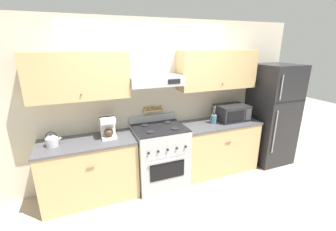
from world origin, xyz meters
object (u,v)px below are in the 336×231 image
object	(u,v)px
utensil_crock	(213,119)
coffee_maker	(108,127)
refrigerator	(272,114)
tea_kettle	(52,140)
stove_range	(160,155)
microwave	(232,113)

from	to	relation	value
utensil_crock	coffee_maker	bearing A→B (deg)	179.22
refrigerator	tea_kettle	world-z (taller)	refrigerator
coffee_maker	utensil_crock	distance (m)	1.74
stove_range	tea_kettle	bearing A→B (deg)	178.65
stove_range	microwave	xyz separation A→B (m)	(1.36, 0.05, 0.54)
refrigerator	tea_kettle	size ratio (longest dim) A/B	9.05
refrigerator	microwave	world-z (taller)	refrigerator
refrigerator	coffee_maker	size ratio (longest dim) A/B	6.05
refrigerator	utensil_crock	distance (m)	1.24
stove_range	microwave	bearing A→B (deg)	2.21
refrigerator	coffee_maker	distance (m)	2.98
coffee_maker	microwave	world-z (taller)	coffee_maker
refrigerator	stove_range	bearing A→B (deg)	179.43
stove_range	utensil_crock	world-z (taller)	utensil_crock
stove_range	coffee_maker	world-z (taller)	coffee_maker
refrigerator	utensil_crock	size ratio (longest dim) A/B	6.23
stove_range	utensil_crock	distance (m)	1.10
tea_kettle	utensil_crock	size ratio (longest dim) A/B	0.69
utensil_crock	microwave	bearing A→B (deg)	2.67
coffee_maker	microwave	distance (m)	2.12
refrigerator	microwave	distance (m)	0.87
tea_kettle	utensil_crock	xyz separation A→B (m)	(2.46, 0.00, -0.00)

